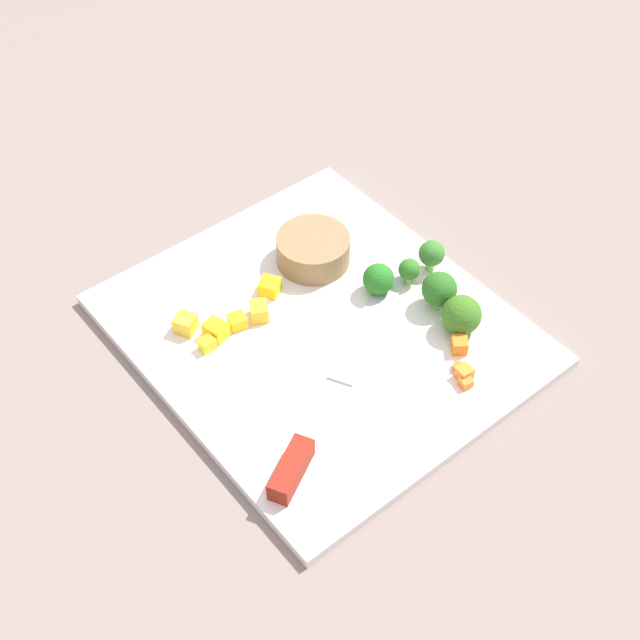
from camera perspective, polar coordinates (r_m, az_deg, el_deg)
ground_plane at (r=0.93m, az=0.00°, el=-0.91°), size 4.00×4.00×0.00m
cutting_board at (r=0.93m, az=0.00°, el=-0.66°), size 0.40×0.36×0.01m
prep_bowl at (r=0.98m, az=-0.45°, el=4.61°), size 0.08×0.08×0.03m
chef_knife at (r=0.84m, az=0.04°, el=-6.17°), size 0.17×0.29×0.02m
carrot_dice_0 at (r=0.89m, az=9.34°, el=-3.40°), size 0.02×0.02×0.01m
carrot_dice_1 at (r=0.88m, az=9.46°, el=-4.05°), size 0.01×0.01×0.01m
carrot_dice_2 at (r=0.91m, az=9.05°, el=-1.60°), size 0.02×0.02×0.02m
carrot_dice_3 at (r=0.89m, az=8.97°, el=-3.02°), size 0.01×0.01×0.01m
pepper_dice_0 at (r=0.91m, az=-7.33°, el=-1.55°), size 0.01×0.02×0.01m
pepper_dice_1 at (r=0.93m, az=-3.98°, el=0.58°), size 0.03×0.03×0.02m
pepper_dice_2 at (r=0.95m, az=-3.29°, el=2.18°), size 0.03×0.03×0.02m
pepper_dice_3 at (r=0.92m, az=-8.72°, el=-0.23°), size 0.03×0.03×0.02m
pepper_dice_4 at (r=0.92m, az=-5.38°, el=-0.08°), size 0.02×0.02×0.01m
pepper_dice_5 at (r=0.91m, az=-6.78°, el=-0.65°), size 0.03×0.02×0.02m
broccoli_floret_0 at (r=0.94m, az=7.76°, el=1.97°), size 0.04×0.04×0.04m
broccoli_floret_1 at (r=0.96m, az=5.82°, el=3.26°), size 0.02×0.02×0.03m
broccoli_floret_2 at (r=0.98m, az=7.26°, el=4.27°), size 0.03×0.03×0.04m
broccoli_floret_3 at (r=0.92m, az=9.17°, el=0.31°), size 0.04×0.04×0.04m
broccoli_floret_4 at (r=0.95m, az=3.68°, el=2.76°), size 0.03×0.03×0.04m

